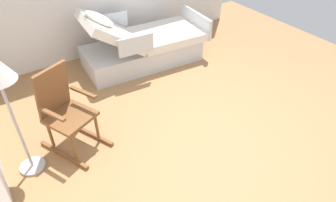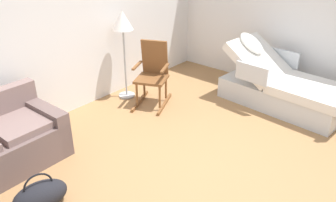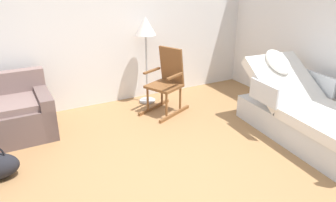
# 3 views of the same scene
# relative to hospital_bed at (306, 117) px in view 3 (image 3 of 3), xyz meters

# --- Properties ---
(ground_plane) EXTENTS (7.05, 7.05, 0.00)m
(ground_plane) POSITION_rel_hospital_bed_xyz_m (-2.08, 0.09, -0.31)
(ground_plane) COLOR #9E7247
(back_wall) EXTENTS (5.84, 0.10, 2.70)m
(back_wall) POSITION_rel_hospital_bed_xyz_m (-2.08, 2.56, 1.04)
(back_wall) COLOR white
(back_wall) RESTS_ON ground
(hospital_bed) EXTENTS (1.13, 2.13, 1.11)m
(hospital_bed) POSITION_rel_hospital_bed_xyz_m (0.00, 0.00, 0.00)
(hospital_bed) COLOR silver
(hospital_bed) RESTS_ON ground
(rocking_chair) EXTENTS (0.89, 0.75, 1.05)m
(rocking_chair) POSITION_rel_hospital_bed_xyz_m (-1.25, 1.71, 0.19)
(rocking_chair) COLOR brown
(rocking_chair) RESTS_ON ground
(floor_lamp) EXTENTS (0.34, 0.34, 1.48)m
(floor_lamp) POSITION_rel_hospital_bed_xyz_m (-1.38, 2.22, 0.92)
(floor_lamp) COLOR #B2B5BA
(floor_lamp) RESTS_ON ground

